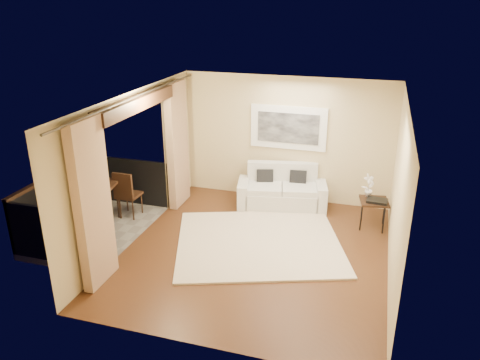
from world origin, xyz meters
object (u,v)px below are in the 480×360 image
at_px(side_table, 374,203).
at_px(bistro_table, 97,188).
at_px(balcony_chair_near, 74,210).
at_px(orchid, 369,186).
at_px(sofa, 282,191).
at_px(balcony_chair_far, 126,191).
at_px(ice_bucket, 91,177).

xyz_separation_m(side_table, bistro_table, (-5.18, -1.36, 0.24)).
xyz_separation_m(bistro_table, balcony_chair_near, (-0.13, -0.60, -0.22)).
distance_m(side_table, balcony_chair_near, 5.66).
bearing_deg(bistro_table, orchid, 16.49).
relative_size(sofa, orchid, 4.25).
relative_size(sofa, side_table, 3.30).
relative_size(side_table, orchid, 1.29).
distance_m(side_table, orchid, 0.35).
bearing_deg(balcony_chair_near, bistro_table, 94.10).
bearing_deg(sofa, bistro_table, -162.35).
xyz_separation_m(orchid, balcony_chair_far, (-4.64, -1.12, -0.23)).
xyz_separation_m(orchid, bistro_table, (-5.05, -1.49, -0.05)).
xyz_separation_m(sofa, orchid, (1.77, -0.37, 0.49)).
bearing_deg(balcony_chair_far, bistro_table, 44.48).
height_order(bistro_table, balcony_chair_far, balcony_chair_far).
xyz_separation_m(side_table, balcony_chair_near, (-5.31, -1.95, 0.03)).
xyz_separation_m(balcony_chair_near, ice_bucket, (-0.00, 0.65, 0.40)).
bearing_deg(ice_bucket, side_table, 13.72).
xyz_separation_m(bistro_table, ice_bucket, (-0.13, 0.06, 0.18)).
height_order(orchid, bistro_table, orchid).
bearing_deg(side_table, bistro_table, -165.34).
bearing_deg(balcony_chair_near, orchid, 38.45).
bearing_deg(sofa, orchid, -23.80).
distance_m(balcony_chair_near, ice_bucket, 0.77).
height_order(orchid, balcony_chair_near, orchid).
height_order(side_table, balcony_chair_far, balcony_chair_far).
distance_m(orchid, balcony_chair_far, 4.78).
height_order(balcony_chair_far, ice_bucket, ice_bucket).
distance_m(side_table, bistro_table, 5.36).
distance_m(bistro_table, balcony_chair_far, 0.58).
relative_size(sofa, balcony_chair_near, 2.13).
bearing_deg(ice_bucket, bistro_table, -23.46).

